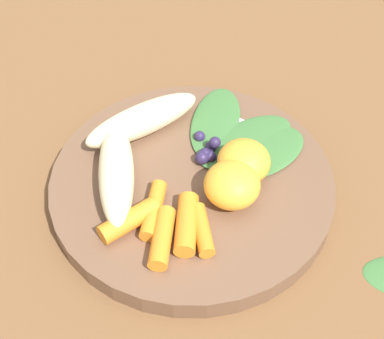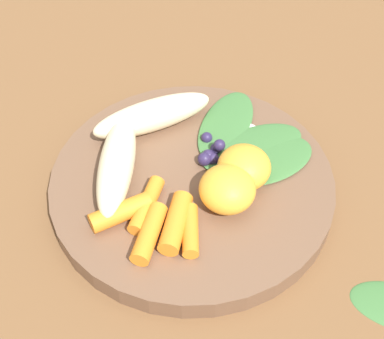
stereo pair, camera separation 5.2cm
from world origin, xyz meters
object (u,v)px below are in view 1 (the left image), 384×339
bowl (192,184)px  banana_peeled_right (143,120)px  orange_segment_near (244,162)px  banana_peeled_left (116,172)px

bowl → banana_peeled_right: 0.09m
banana_peeled_right → orange_segment_near: 0.12m
bowl → banana_peeled_left: 0.08m
banana_peeled_left → orange_segment_near: size_ratio=2.54×
orange_segment_near → bowl: bearing=-149.2°
banana_peeled_right → orange_segment_near: bearing=115.1°
banana_peeled_left → orange_segment_near: (0.10, 0.07, 0.00)m
bowl → orange_segment_near: (0.04, 0.03, 0.03)m
banana_peeled_left → orange_segment_near: orange_segment_near is taller
bowl → banana_peeled_left: size_ratio=2.14×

